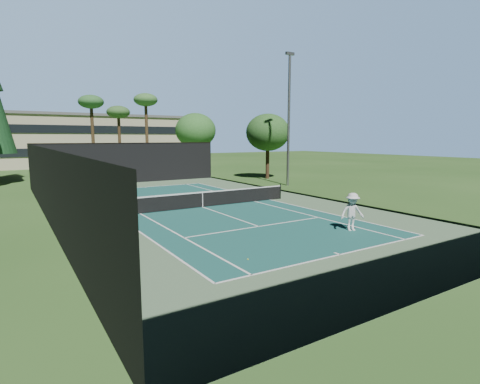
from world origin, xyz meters
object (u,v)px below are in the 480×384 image
object	(u,v)px
tennis_net	(203,199)
tennis_ball_b	(197,204)
park_bench	(114,179)
tennis_ball_d	(106,206)
player	(352,212)
tennis_ball_a	(248,259)
tennis_ball_c	(167,198)
trash_bin	(115,179)

from	to	relation	value
tennis_net	tennis_ball_b	distance (m)	1.30
park_bench	tennis_ball_d	bearing A→B (deg)	-106.04
player	tennis_ball_a	world-z (taller)	player
tennis_ball_c	tennis_ball_d	world-z (taller)	tennis_ball_d
tennis_net	park_bench	size ratio (longest dim) A/B	8.60
tennis_net	trash_bin	xyz separation A→B (m)	(-1.72, 15.68, -0.08)
tennis_ball_a	tennis_ball_b	size ratio (longest dim) A/B	0.89
tennis_net	park_bench	world-z (taller)	tennis_net
tennis_net	player	distance (m)	10.04
player	trash_bin	bearing A→B (deg)	120.41
tennis_net	park_bench	bearing A→B (deg)	96.72
tennis_ball_d	tennis_ball_b	bearing A→B (deg)	-25.36
tennis_ball_a	park_bench	distance (m)	26.22
tennis_ball_a	trash_bin	size ratio (longest dim) A/B	0.07
tennis_net	park_bench	distance (m)	15.79
tennis_ball_b	tennis_ball_c	bearing A→B (deg)	103.50
tennis_ball_a	tennis_ball_d	distance (m)	14.38
tennis_ball_d	park_bench	bearing A→B (deg)	73.96
player	park_bench	xyz separation A→B (m)	(-5.24, 25.13, -0.38)
tennis_ball_d	park_bench	world-z (taller)	park_bench
tennis_ball_b	park_bench	size ratio (longest dim) A/B	0.05
tennis_ball_a	trash_bin	distance (m)	26.23
tennis_net	tennis_ball_b	size ratio (longest dim) A/B	186.26
tennis_net	trash_bin	world-z (taller)	tennis_net
tennis_net	trash_bin	size ratio (longest dim) A/B	13.65
player	park_bench	world-z (taller)	player
player	tennis_ball_b	distance (m)	11.13
tennis_ball_c	trash_bin	distance (m)	11.08
park_bench	trash_bin	world-z (taller)	park_bench
tennis_net	tennis_ball_c	bearing A→B (deg)	98.19
tennis_net	tennis_ball_c	size ratio (longest dim) A/B	184.77
tennis_ball_d	trash_bin	xyz separation A→B (m)	(3.56, 11.93, 0.44)
player	trash_bin	xyz separation A→B (m)	(-5.11, 25.13, -0.45)
tennis_ball_b	trash_bin	bearing A→B (deg)	97.40
tennis_ball_a	player	bearing A→B (deg)	8.86
tennis_ball_a	tennis_ball_c	xyz separation A→B (m)	(2.68, 15.16, 0.00)
player	tennis_ball_a	size ratio (longest dim) A/B	30.23
player	tennis_ball_d	bearing A→B (deg)	142.21
tennis_ball_d	park_bench	xyz separation A→B (m)	(3.43, 11.93, 0.51)
player	park_bench	bearing A→B (deg)	120.69
tennis_net	tennis_ball_d	distance (m)	6.50
tennis_ball_a	tennis_ball_c	bearing A→B (deg)	79.99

